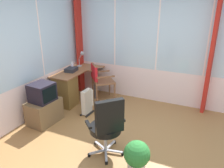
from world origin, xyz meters
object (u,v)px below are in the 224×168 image
object	(u,v)px
desk_lamp	(82,56)
tv_on_stand	(44,105)
office_chair	(107,124)
desk	(67,89)
potted_plant	(137,155)
wooden_armchair	(98,77)
paper_tray	(71,70)
spray_bottle	(72,66)
tv_remote	(100,69)
space_heater	(87,101)

from	to	relation	value
desk_lamp	tv_on_stand	distance (m)	1.80
office_chair	desk	bearing A→B (deg)	52.58
office_chair	tv_on_stand	size ratio (longest dim) A/B	1.21
desk_lamp	potted_plant	world-z (taller)	desk_lamp
wooden_armchair	paper_tray	bearing A→B (deg)	110.06
office_chair	spray_bottle	bearing A→B (deg)	46.33
tv_remote	potted_plant	xyz separation A→B (m)	(-2.09, -1.67, -0.50)
desk_lamp	space_heater	size ratio (longest dim) A/B	0.69
tv_remote	office_chair	xyz separation A→B (m)	(-1.99, -1.16, -0.18)
desk	paper_tray	distance (m)	0.47
desk	wooden_armchair	world-z (taller)	wooden_armchair
space_heater	tv_on_stand	bearing A→B (deg)	138.51
spray_bottle	tv_on_stand	distance (m)	1.36
paper_tray	tv_on_stand	world-z (taller)	tv_on_stand
office_chair	potted_plant	distance (m)	0.62
spray_bottle	paper_tray	bearing A→B (deg)	-158.01
potted_plant	spray_bottle	bearing A→B (deg)	52.00
wooden_armchair	spray_bottle	bearing A→B (deg)	99.01
tv_remote	paper_tray	bearing A→B (deg)	94.76
paper_tray	wooden_armchair	world-z (taller)	wooden_armchair
tv_on_stand	space_heater	xyz separation A→B (m)	(0.68, -0.60, -0.09)
desk	wooden_armchair	xyz separation A→B (m)	(0.50, -0.58, 0.20)
space_heater	potted_plant	bearing A→B (deg)	-127.91
desk	tv_remote	xyz separation A→B (m)	(0.71, -0.52, 0.35)
potted_plant	desk_lamp	bearing A→B (deg)	45.64
tv_remote	space_heater	bearing A→B (deg)	156.24
tv_remote	office_chair	distance (m)	2.31
wooden_armchair	space_heater	distance (m)	0.77
tv_remote	spray_bottle	bearing A→B (deg)	84.27
office_chair	space_heater	bearing A→B (deg)	42.75
paper_tray	potted_plant	size ratio (longest dim) A/B	0.65
spray_bottle	space_heater	world-z (taller)	spray_bottle
desk_lamp	wooden_armchair	bearing A→B (deg)	-116.29
desk	space_heater	world-z (taller)	desk
spray_bottle	office_chair	bearing A→B (deg)	-133.67
spray_bottle	wooden_armchair	distance (m)	0.71
paper_tray	potted_plant	xyz separation A→B (m)	(-1.66, -2.22, -0.54)
tv_remote	desk	bearing A→B (deg)	110.43
desk	tv_on_stand	size ratio (longest dim) A/B	1.60
wooden_armchair	potted_plant	xyz separation A→B (m)	(-1.88, -1.61, -0.36)
potted_plant	tv_remote	bearing A→B (deg)	38.69
desk	tv_on_stand	world-z (taller)	tv_on_stand
paper_tray	office_chair	size ratio (longest dim) A/B	0.30
desk_lamp	office_chair	xyz separation A→B (m)	(-2.09, -1.72, -0.42)
space_heater	office_chair	bearing A→B (deg)	-137.25
office_chair	tv_on_stand	bearing A→B (deg)	75.80
desk_lamp	office_chair	distance (m)	2.74
desk_lamp	paper_tray	world-z (taller)	desk_lamp
paper_tray	desk	bearing A→B (deg)	-173.06
space_heater	tv_remote	bearing A→B (deg)	9.78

